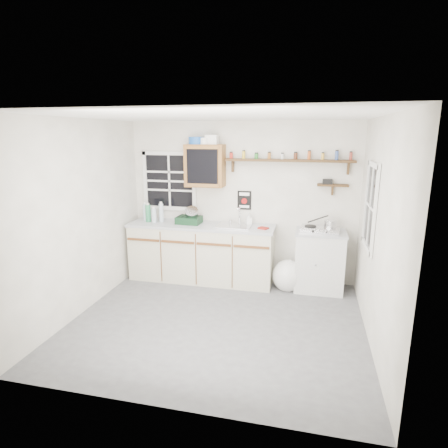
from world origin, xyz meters
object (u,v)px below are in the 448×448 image
at_px(hotplate, 320,229).
at_px(right_cabinet, 319,261).
at_px(dish_rack, 190,218).
at_px(spice_shelf, 289,160).
at_px(upper_cabinet, 205,166).
at_px(main_cabinet, 201,252).

bearing_deg(hotplate, right_cabinet, 49.84).
bearing_deg(dish_rack, spice_shelf, 10.49).
bearing_deg(upper_cabinet, main_cabinet, -103.68).
relative_size(upper_cabinet, dish_rack, 1.67).
bearing_deg(dish_rack, main_cabinet, -3.12).
distance_m(right_cabinet, spice_shelf, 1.57).
xyz_separation_m(spice_shelf, dish_rack, (-1.50, -0.19, -0.92)).
bearing_deg(hotplate, dish_rack, -175.02).
height_order(dish_rack, hotplate, dish_rack).
height_order(main_cabinet, dish_rack, dish_rack).
bearing_deg(main_cabinet, dish_rack, 173.69).
xyz_separation_m(right_cabinet, spice_shelf, (-0.52, 0.19, 1.47)).
height_order(spice_shelf, dish_rack, spice_shelf).
bearing_deg(hotplate, spice_shelf, 162.95).
bearing_deg(dish_rack, hotplate, 2.75).
bearing_deg(hotplate, main_cabinet, -174.41).
height_order(upper_cabinet, hotplate, upper_cabinet).
relative_size(main_cabinet, spice_shelf, 1.21).
relative_size(upper_cabinet, spice_shelf, 0.34).
bearing_deg(upper_cabinet, dish_rack, -151.30).
height_order(spice_shelf, hotplate, spice_shelf).
relative_size(main_cabinet, hotplate, 3.99).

